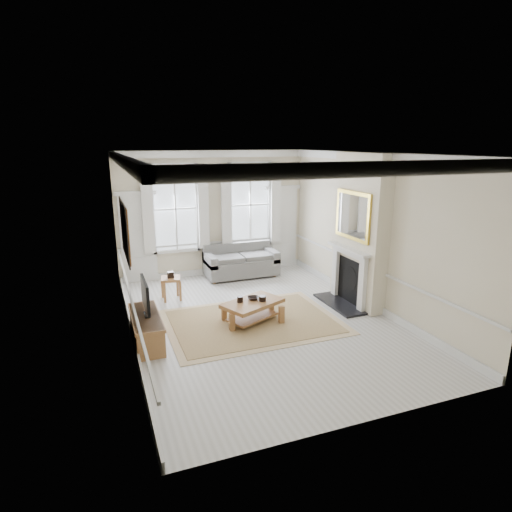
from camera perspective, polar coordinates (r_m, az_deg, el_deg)
name	(u,v)px	position (r m, az deg, el deg)	size (l,w,h in m)	color
floor	(261,321)	(9.00, 0.68, -8.61)	(7.20, 7.20, 0.00)	#B7B5AD
ceiling	(262,153)	(8.26, 0.75, 13.57)	(7.20, 7.20, 0.00)	white
back_wall	(214,214)	(11.83, -5.68, 5.64)	(5.20, 5.20, 0.00)	beige
left_wall	(125,253)	(7.93, -17.07, 0.42)	(7.20, 7.20, 0.00)	beige
right_wall	(372,232)	(9.70, 15.18, 3.14)	(7.20, 7.20, 0.00)	beige
window_left	(175,209)	(11.53, -10.71, 6.21)	(1.26, 0.20, 2.20)	#B2BCC6
window_right	(250,205)	(12.07, -0.79, 6.85)	(1.26, 0.20, 2.20)	#B2BCC6
door_left	(138,239)	(11.55, -15.42, 2.16)	(0.90, 0.08, 2.30)	silver
door_right	(282,228)	(12.57, 3.50, 3.68)	(0.90, 0.08, 2.30)	silver
painting	(124,230)	(8.15, -17.13, 3.33)	(0.05, 1.66, 1.06)	#9F621B
chimney_breast	(360,231)	(9.76, 13.67, 3.31)	(0.35, 1.70, 3.38)	beige
hearth	(339,304)	(10.00, 11.05, -6.28)	(0.55, 1.50, 0.05)	black
fireplace	(349,273)	(9.88, 12.24, -2.27)	(0.21, 1.45, 1.33)	silver
mirror	(352,216)	(9.58, 12.73, 5.28)	(0.06, 1.26, 1.06)	gold
sofa	(240,263)	(11.83, -2.09, -0.92)	(1.96, 0.95, 0.88)	#62625F
side_table	(171,282)	(10.22, -11.29, -3.40)	(0.52, 0.52, 0.54)	brown
rug	(253,322)	(8.93, -0.47, -8.74)	(3.50, 2.60, 0.02)	olive
coffee_table	(252,305)	(8.79, -0.47, -6.56)	(1.40, 1.15, 0.46)	brown
ceramic_pot_a	(240,299)	(8.70, -2.14, -5.78)	(0.12, 0.12, 0.12)	black
ceramic_pot_b	(263,298)	(8.76, 0.87, -5.69)	(0.15, 0.15, 0.11)	black
bowl	(253,298)	(8.85, -0.39, -5.64)	(0.24, 0.24, 0.06)	black
tv_stand	(146,329)	(8.25, -14.40, -9.39)	(0.47, 1.48, 0.53)	brown
tv	(145,295)	(8.01, -14.54, -5.07)	(0.08, 0.90, 0.68)	black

